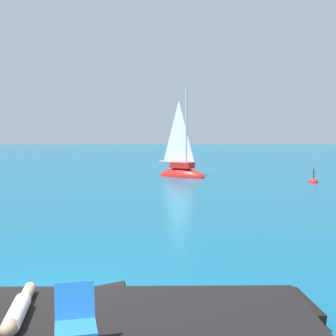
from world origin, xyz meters
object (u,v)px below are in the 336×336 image
at_px(beach_chair, 75,316).
at_px(marker_buoy, 314,183).
at_px(sailboat_near, 182,171).
at_px(person_sunbather, 19,309).

relative_size(beach_chair, marker_buoy, 0.71).
bearing_deg(marker_buoy, sailboat_near, 155.70).
xyz_separation_m(sailboat_near, person_sunbather, (-3.39, -24.16, 0.39)).
bearing_deg(person_sunbather, sailboat_near, -14.91).
distance_m(person_sunbather, beach_chair, 1.44).
height_order(beach_chair, marker_buoy, beach_chair).
bearing_deg(person_sunbather, marker_buoy, -35.31).
relative_size(sailboat_near, person_sunbather, 3.75).
height_order(sailboat_near, beach_chair, sailboat_near).
distance_m(person_sunbather, marker_buoy, 23.49).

